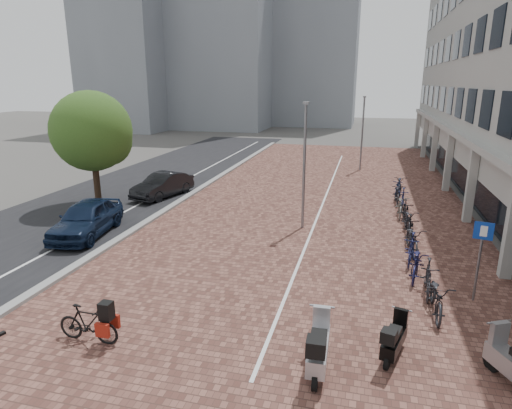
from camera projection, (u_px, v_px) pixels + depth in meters
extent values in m
plane|color=#474442|center=(204.00, 303.00, 12.44)|extent=(140.00, 140.00, 0.00)
cube|color=brown|center=(320.00, 201.00, 23.14)|extent=(14.50, 42.00, 0.04)
cube|color=black|center=(134.00, 189.00, 25.77)|extent=(8.00, 50.00, 0.03)
cube|color=gray|center=(196.00, 192.00, 24.82)|extent=(0.35, 42.00, 0.14)
cube|color=white|center=(165.00, 190.00, 25.29)|extent=(0.12, 44.00, 0.00)
cube|color=white|center=(324.00, 200.00, 23.09)|extent=(0.10, 30.00, 0.00)
cube|color=black|center=(464.00, 163.00, 24.59)|extent=(0.15, 38.00, 3.20)
cube|color=#9F9F9A|center=(464.00, 131.00, 24.16)|extent=(1.60, 38.00, 0.30)
cube|color=#9F9F9A|center=(512.00, 228.00, 13.60)|extent=(0.35, 0.35, 3.40)
cube|color=#9F9F9A|center=(471.00, 185.00, 19.19)|extent=(0.35, 0.35, 3.40)
cube|color=#9F9F9A|center=(449.00, 162.00, 24.78)|extent=(0.35, 0.35, 3.40)
cube|color=#9F9F9A|center=(434.00, 147.00, 30.38)|extent=(0.35, 0.35, 3.40)
cube|color=#9F9F9A|center=(425.00, 137.00, 35.97)|extent=(0.35, 0.35, 3.40)
cube|color=#9F9F9A|center=(417.00, 130.00, 41.56)|extent=(0.35, 0.35, 3.40)
cube|color=gray|center=(217.00, 3.00, 56.64)|extent=(14.00, 12.00, 32.00)
cube|color=gray|center=(315.00, 31.00, 61.12)|extent=(12.00, 10.00, 26.00)
cube|color=gray|center=(128.00, 50.00, 55.08)|extent=(10.00, 10.00, 20.00)
imported|color=#0D1932|center=(86.00, 218.00, 17.78)|extent=(2.34, 4.47, 1.45)
imported|color=black|center=(163.00, 185.00, 23.81)|extent=(2.29, 4.17, 1.30)
imported|color=black|center=(88.00, 324.00, 10.47)|extent=(1.63, 0.48, 0.97)
cube|color=black|center=(86.00, 308.00, 10.35)|extent=(0.30, 0.28, 0.44)
cube|color=maroon|center=(80.00, 321.00, 10.51)|extent=(0.34, 0.10, 0.34)
cube|color=maroon|center=(96.00, 323.00, 10.41)|extent=(0.34, 0.10, 0.34)
cylinder|color=slate|center=(478.00, 266.00, 12.28)|extent=(0.07, 0.07, 2.21)
cube|color=#0B3199|center=(484.00, 231.00, 11.96)|extent=(0.50, 0.15, 0.50)
cylinder|color=slate|center=(304.00, 168.00, 18.12)|extent=(0.12, 0.12, 5.30)
cylinder|color=slate|center=(362.00, 134.00, 30.44)|extent=(0.12, 0.12, 5.13)
cylinder|color=#382619|center=(97.00, 181.00, 22.09)|extent=(0.32, 0.32, 2.51)
sphere|color=#2F4F1B|center=(92.00, 131.00, 21.40)|extent=(3.95, 3.95, 3.95)
sphere|color=#2F4F1B|center=(107.00, 141.00, 21.94)|extent=(2.51, 2.51, 2.51)
imported|color=black|center=(437.00, 297.00, 11.72)|extent=(0.71, 1.98, 1.04)
imported|color=black|center=(428.00, 278.00, 12.81)|extent=(0.63, 1.78, 1.05)
imported|color=#141437|center=(417.00, 263.00, 13.93)|extent=(1.00, 2.06, 1.04)
imported|color=#171A3F|center=(411.00, 249.00, 15.02)|extent=(0.78, 1.80, 1.05)
imported|color=#222328|center=(412.00, 239.00, 16.06)|extent=(0.88, 2.03, 1.04)
imported|color=black|center=(410.00, 229.00, 17.13)|extent=(0.54, 1.76, 1.05)
imported|color=black|center=(408.00, 220.00, 18.20)|extent=(0.71, 1.98, 1.04)
imported|color=black|center=(406.00, 212.00, 19.27)|extent=(0.58, 1.77, 1.05)
imported|color=#5B5953|center=(400.00, 205.00, 20.38)|extent=(0.76, 2.00, 1.04)
imported|color=#141837|center=(403.00, 199.00, 21.41)|extent=(0.68, 1.79, 1.05)
imported|color=black|center=(398.00, 194.00, 22.53)|extent=(0.70, 1.98, 1.04)
imported|color=#16213D|center=(398.00, 189.00, 23.58)|extent=(0.88, 1.81, 1.05)
imported|color=black|center=(400.00, 184.00, 24.62)|extent=(0.76, 2.00, 1.04)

